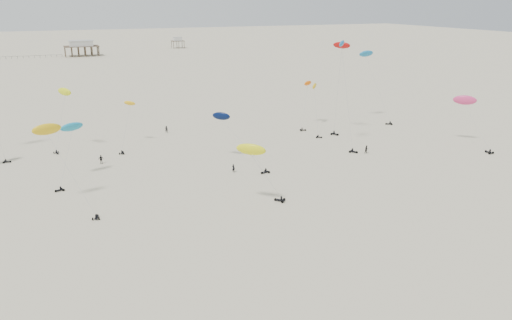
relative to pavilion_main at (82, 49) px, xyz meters
name	(u,v)px	position (x,y,z in m)	size (l,w,h in m)	color
ground_plane	(142,94)	(10.00, -150.00, -4.22)	(900.00, 900.00, 0.00)	beige
pavilion_main	(82,49)	(0.00, 0.00, 0.00)	(21.00, 13.00, 9.80)	brown
pavilion_small	(178,43)	(70.00, 30.00, -0.74)	(9.00, 7.00, 8.00)	brown
rig_0	(346,86)	(41.44, -241.70, 10.86)	(3.47, 9.74, 25.59)	black
rig_1	(127,121)	(-6.13, -219.59, 2.19)	(6.58, 12.22, 13.53)	black
rig_2	(232,130)	(13.11, -241.20, 3.14)	(8.00, 16.12, 16.37)	black
rig_4	(63,102)	(-19.92, -216.20, 7.29)	(6.10, 7.22, 14.83)	black
rig_5	(340,70)	(47.56, -228.78, 12.88)	(5.31, 5.64, 24.35)	black
rig_6	(315,97)	(45.26, -220.63, 4.48)	(8.51, 16.35, 17.71)	black
rig_7	(468,108)	(71.98, -249.48, 4.87)	(5.27, 14.41, 14.01)	black
rig_8	(370,66)	(64.42, -218.49, 11.69)	(6.60, 12.00, 21.19)	black
rig_9	(306,98)	(43.50, -218.59, 3.81)	(7.44, 8.61, 13.40)	black
rig_10	(70,136)	(-19.98, -238.54, 4.62)	(7.32, 10.72, 12.64)	black
rig_13	(54,141)	(-23.07, -251.99, 7.25)	(9.33, 12.89, 16.82)	black
rig_14	(256,157)	(8.64, -265.08, 4.38)	(9.10, 5.24, 11.42)	black
spectator_0	(234,172)	(10.84, -247.85, -4.22)	(0.76, 0.52, 2.08)	black
spectator_1	(366,153)	(44.30, -247.34, -4.22)	(1.10, 0.64, 2.24)	black
spectator_2	(101,164)	(-13.98, -231.15, -4.22)	(1.35, 0.73, 2.29)	black
spectator_3	(167,133)	(5.39, -210.40, -4.22)	(0.83, 0.57, 2.27)	black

